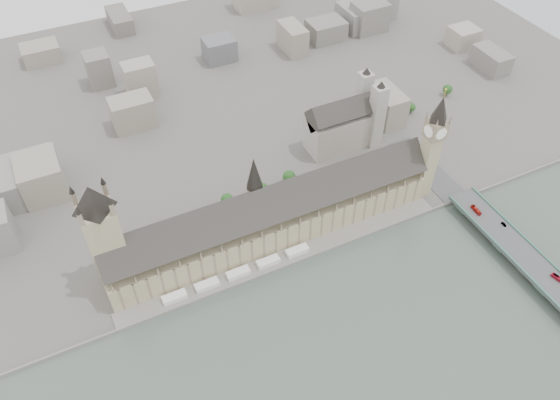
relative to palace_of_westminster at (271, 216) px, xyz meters
name	(u,v)px	position (x,y,z in m)	size (l,w,h in m)	color
ground	(282,252)	(0.00, -19.70, -22.71)	(900.00, 900.00, 0.00)	#595651
embankment_wall	(290,264)	(0.00, -34.70, -21.21)	(600.00, 1.50, 3.00)	slate
river_terrace	(286,258)	(0.00, -27.20, -21.71)	(270.00, 15.00, 2.00)	slate
terrace_tents	(238,273)	(-40.00, -26.70, -18.71)	(118.00, 7.00, 4.00)	white
palace_of_westminster	(271,216)	(0.00, 0.00, 0.00)	(265.00, 40.73, 55.44)	tan
elizabeth_tower	(433,141)	(138.00, -11.70, 35.38)	(17.00, 17.00, 107.50)	tan
victoria_tower	(104,234)	(-122.00, 6.30, 32.50)	(30.00, 30.00, 100.00)	tan
central_tower	(254,182)	(-10.00, 6.30, 35.21)	(13.00, 13.00, 48.00)	#83715A
westminster_bridge	(520,256)	(162.00, -107.20, -17.58)	(25.00, 325.00, 10.25)	#474749
westminster_abbey	(345,123)	(110.92, 75.30, 2.38)	(68.00, 36.00, 64.00)	#A49D93
city_skyline_inland	(180,77)	(0.00, 225.30, -3.71)	(720.00, 360.00, 38.00)	gray
park_trees	(240,201)	(-10.00, 40.30, -15.21)	(110.00, 30.00, 15.00)	#1C3F16
red_bus_north	(476,210)	(158.53, -57.54, -10.90)	(2.61, 11.16, 3.11)	red
red_bus_south	(559,278)	(167.03, -138.30, -10.88)	(2.64, 11.28, 3.14)	red
car_silver	(504,224)	(168.67, -79.24, -11.65)	(1.70, 4.87, 1.60)	gray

